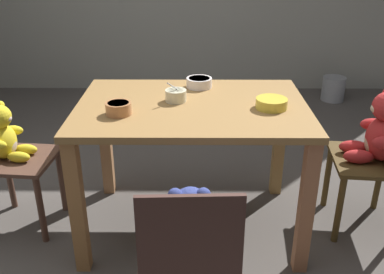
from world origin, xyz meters
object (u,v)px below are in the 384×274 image
Objects in this scene: teddy_chair_near_front at (189,246)px; porridge_bowl_cream_center at (176,95)px; teddy_chair_near_right at (380,140)px; porridge_bowl_yellow_near_right at (272,103)px; teddy_chair_near_left at (5,144)px; porridge_bowl_terracotta_near_left at (119,108)px; porridge_bowl_white_far_center at (199,82)px; metal_pail at (333,89)px; dining_table at (192,126)px.

porridge_bowl_cream_center is (-0.08, 0.88, 0.28)m from teddy_chair_near_front.
teddy_chair_near_right is at bearing -52.23° from teddy_chair_near_front.
porridge_bowl_yellow_near_right is (0.41, 0.78, 0.27)m from teddy_chair_near_front.
teddy_chair_near_left reaches higher than porridge_bowl_yellow_near_right.
porridge_bowl_cream_center is at bearing 34.60° from porridge_bowl_terracotta_near_left.
teddy_chair_near_left is 7.21× the size of porridge_bowl_terracotta_near_left.
porridge_bowl_cream_center is (0.94, 0.02, 0.28)m from teddy_chair_near_left.
porridge_bowl_terracotta_near_left is 0.79× the size of porridge_bowl_yellow_near_right.
porridge_bowl_yellow_near_right is at bearing -11.57° from porridge_bowl_cream_center.
porridge_bowl_white_far_center is 2.43m from metal_pail.
teddy_chair_near_right is 0.66m from porridge_bowl_yellow_near_right.
teddy_chair_near_front is 1.15m from porridge_bowl_white_far_center.
porridge_bowl_yellow_near_right is (1.43, -0.08, 0.27)m from teddy_chair_near_left.
dining_table is at bearing 171.75° from porridge_bowl_yellow_near_right.
teddy_chair_near_front is (-1.02, -0.85, -0.03)m from teddy_chair_near_right.
dining_table is at bearing 22.24° from porridge_bowl_terracotta_near_left.
teddy_chair_near_right is at bearing 6.67° from porridge_bowl_yellow_near_right.
teddy_chair_near_left is at bearing 176.86° from porridge_bowl_yellow_near_right.
teddy_chair_near_left is 1.33m from teddy_chair_near_front.
porridge_bowl_white_far_center is 0.26m from porridge_bowl_cream_center.
porridge_bowl_terracotta_near_left reaches higher than porridge_bowl_yellow_near_right.
metal_pail is (2.46, 2.13, -0.39)m from teddy_chair_near_left.
porridge_bowl_white_far_center is 0.58m from porridge_bowl_terracotta_near_left.
porridge_bowl_yellow_near_right is (0.76, 0.09, -0.00)m from porridge_bowl_terracotta_near_left.
teddy_chair_near_front is (-0.00, -0.84, -0.12)m from dining_table.
teddy_chair_near_right is at bearing -101.19° from metal_pail.
porridge_bowl_yellow_near_right reaches higher than dining_table.
porridge_bowl_terracotta_near_left is (-0.27, -0.19, -0.00)m from porridge_bowl_cream_center.
teddy_chair_near_right is at bearing 6.62° from porridge_bowl_terracotta_near_left.
dining_table is 10.18× the size of porridge_bowl_cream_center.
teddy_chair_near_left is 1.11× the size of teddy_chair_near_front.
porridge_bowl_cream_center is (-0.12, -0.23, 0.00)m from porridge_bowl_white_far_center.
porridge_bowl_cream_center is at bearing 6.49° from teddy_chair_near_left.
teddy_chair_near_right is 2.04m from teddy_chair_near_left.
teddy_chair_near_left is 3.28m from metal_pail.
porridge_bowl_yellow_near_right is (0.40, -0.06, 0.15)m from dining_table.
teddy_chair_near_left is at bearing -139.14° from metal_pail.
porridge_bowl_cream_center is at bearing 168.43° from porridge_bowl_yellow_near_right.
porridge_bowl_white_far_center is (1.06, 0.25, 0.27)m from teddy_chair_near_left.
teddy_chair_near_left is 7.77× the size of porridge_bowl_cream_center.
teddy_chair_near_front is 3.35× the size of metal_pail.
porridge_bowl_yellow_near_right is (-0.61, -0.07, 0.24)m from teddy_chair_near_right.
metal_pail is at bearing -27.88° from teddy_chair_near_front.
porridge_bowl_white_far_center is 0.92× the size of porridge_bowl_yellow_near_right.
porridge_bowl_cream_center reaches higher than porridge_bowl_white_far_center.
dining_table is 1.31× the size of teddy_chair_near_left.
dining_table is at bearing -98.26° from porridge_bowl_white_far_center.
teddy_chair_near_front reaches higher than dining_table.
metal_pail is at bearing 53.31° from porridge_bowl_white_far_center.
teddy_chair_near_right reaches higher than metal_pail.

